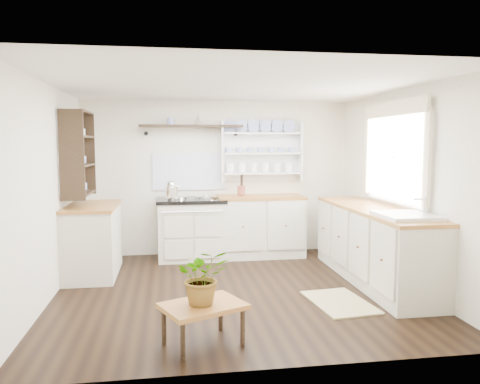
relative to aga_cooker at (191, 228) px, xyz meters
name	(u,v)px	position (x,y,z in m)	size (l,w,h in m)	color
floor	(236,290)	(0.42, -1.57, -0.45)	(4.00, 3.80, 0.01)	black
wall_back	(218,178)	(0.42, 0.33, 0.70)	(4.00, 0.02, 2.30)	beige
wall_right	(403,187)	(2.42, -1.57, 0.70)	(0.02, 3.80, 2.30)	beige
wall_left	(47,193)	(-1.58, -1.57, 0.70)	(0.02, 3.80, 2.30)	beige
ceiling	(235,85)	(0.42, -1.57, 1.85)	(4.00, 3.80, 0.01)	white
window	(394,152)	(2.37, -1.42, 1.12)	(0.08, 1.55, 1.22)	white
aga_cooker	(191,228)	(0.00, 0.00, 0.00)	(0.98, 0.68, 0.91)	beige
back_cabinets	(260,225)	(1.02, 0.03, 0.01)	(1.27, 0.63, 0.90)	beige
right_cabinets	(374,244)	(2.12, -1.47, 0.01)	(0.62, 2.43, 0.90)	beige
belfast_sink	(406,227)	(2.12, -2.22, 0.35)	(0.55, 0.60, 0.45)	white
left_cabinets	(93,239)	(-1.28, -0.67, 0.01)	(0.62, 1.13, 0.90)	beige
plate_rack	(261,151)	(1.07, 0.29, 1.11)	(1.20, 0.22, 0.90)	white
high_shelf	(191,127)	(0.02, 0.21, 1.46)	(1.50, 0.29, 0.16)	black
left_shelving	(78,153)	(-1.42, -0.67, 1.10)	(0.28, 0.80, 1.05)	black
kettle	(171,189)	(-0.28, -0.12, 0.59)	(0.17, 0.17, 0.21)	silver
utensil_crock	(241,190)	(0.75, 0.11, 0.53)	(0.11, 0.11, 0.13)	brown
center_table	(203,309)	(-0.05, -2.97, -0.14)	(0.78, 0.68, 0.35)	brown
potted_plant	(203,276)	(-0.05, -2.97, 0.13)	(0.42, 0.36, 0.46)	#3F7233
floor_rug	(340,302)	(1.44, -2.16, -0.44)	(0.55, 0.85, 0.02)	#968657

